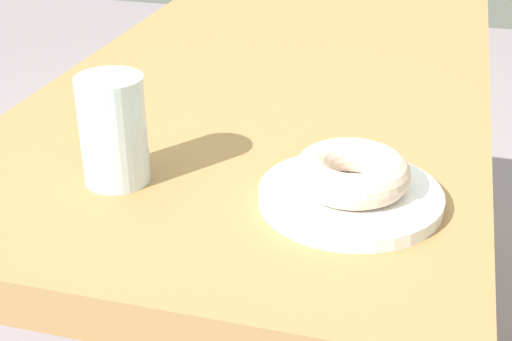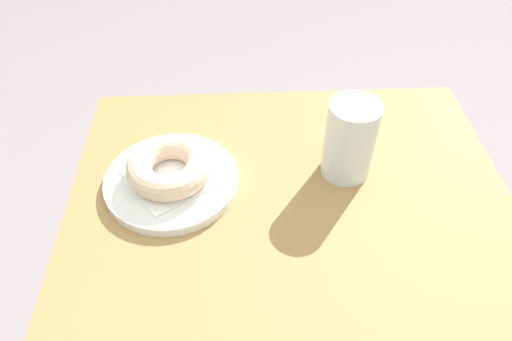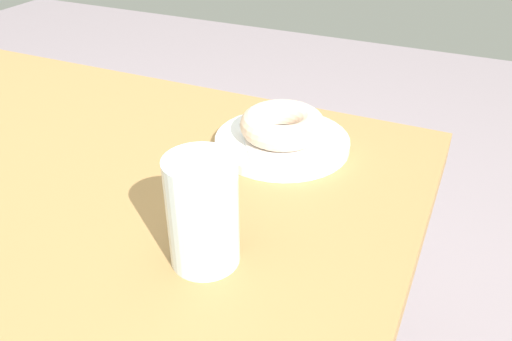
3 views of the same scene
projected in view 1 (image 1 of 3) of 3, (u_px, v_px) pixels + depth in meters
table at (278, 124)px, 1.22m from camera, size 1.26×0.66×0.74m
plate_sugar_ring at (350, 197)px, 0.79m from camera, size 0.20×0.20×0.02m
napkin_sugar_ring at (351, 189)px, 0.79m from camera, size 0.16×0.16×0.00m
donut_sugar_ring at (352, 172)px, 0.78m from camera, size 0.13×0.13×0.04m
water_glass at (113, 130)px, 0.82m from camera, size 0.08×0.08×0.13m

